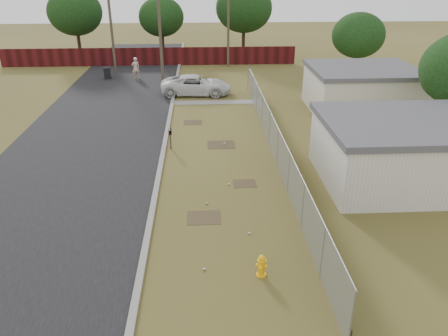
{
  "coord_description": "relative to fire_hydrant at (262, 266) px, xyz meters",
  "views": [
    {
      "loc": [
        -0.78,
        -20.61,
        9.68
      ],
      "look_at": [
        0.18,
        -2.5,
        1.1
      ],
      "focal_mm": 35.0,
      "sensor_mm": 36.0,
      "label": 1
    }
  ],
  "objects": [
    {
      "name": "ground",
      "position": [
        -1.11,
        8.81,
        -0.4
      ],
      "size": [
        120.0,
        120.0,
        0.0
      ],
      "primitive_type": "plane",
      "color": "brown",
      "rests_on": "ground"
    },
    {
      "name": "trash_bin",
      "position": [
        -10.44,
        28.36,
        0.12
      ],
      "size": [
        0.78,
        0.77,
        1.01
      ],
      "color": "black",
      "rests_on": "ground"
    },
    {
      "name": "street",
      "position": [
        -7.87,
        16.86,
        -0.38
      ],
      "size": [
        15.1,
        60.0,
        0.12
      ],
      "color": "black",
      "rests_on": "ground"
    },
    {
      "name": "scattered_litter",
      "position": [
        -1.03,
        5.31,
        -0.36
      ],
      "size": [
        1.92,
        11.7,
        0.07
      ],
      "color": "silver",
      "rests_on": "ground"
    },
    {
      "name": "privacy_fence",
      "position": [
        -7.11,
        33.81,
        0.5
      ],
      "size": [
        30.0,
        0.12,
        1.8
      ],
      "primitive_type": "cube",
      "color": "#480F13",
      "rests_on": "ground"
    },
    {
      "name": "utility_poles",
      "position": [
        -4.78,
        29.48,
        4.29
      ],
      "size": [
        12.6,
        8.24,
        9.0
      ],
      "color": "brown",
      "rests_on": "ground"
    },
    {
      "name": "pickup_truck",
      "position": [
        -2.3,
        22.63,
        0.37
      ],
      "size": [
        5.7,
        2.9,
        1.54
      ],
      "primitive_type": "imported",
      "rotation": [
        0.0,
        0.0,
        1.51
      ],
      "color": "silver",
      "rests_on": "ground"
    },
    {
      "name": "fire_hydrant",
      "position": [
        0.0,
        0.0,
        0.0
      ],
      "size": [
        0.43,
        0.43,
        0.86
      ],
      "color": "yellow",
      "rests_on": "ground"
    },
    {
      "name": "houses",
      "position": [
        8.59,
        11.94,
        1.16
      ],
      "size": [
        9.3,
        17.24,
        3.1
      ],
      "color": "beige",
      "rests_on": "ground"
    },
    {
      "name": "horizon_trees",
      "position": [
        -0.27,
        32.37,
        4.23
      ],
      "size": [
        33.32,
        31.94,
        7.78
      ],
      "color": "#332117",
      "rests_on": "ground"
    },
    {
      "name": "chainlink_fence",
      "position": [
        2.01,
        9.84,
        0.4
      ],
      "size": [
        0.1,
        27.06,
        2.02
      ],
      "color": "gray",
      "rests_on": "ground"
    },
    {
      "name": "mailbox",
      "position": [
        -3.71,
        11.38,
        0.54
      ],
      "size": [
        0.21,
        0.52,
        1.19
      ],
      "color": "#4E3E2C",
      "rests_on": "ground"
    },
    {
      "name": "pedestrian",
      "position": [
        -7.8,
        28.22,
        0.57
      ],
      "size": [
        0.82,
        0.68,
        1.93
      ],
      "primitive_type": "imported",
      "rotation": [
        0.0,
        0.0,
        3.5
      ],
      "color": "beige",
      "rests_on": "ground"
    }
  ]
}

